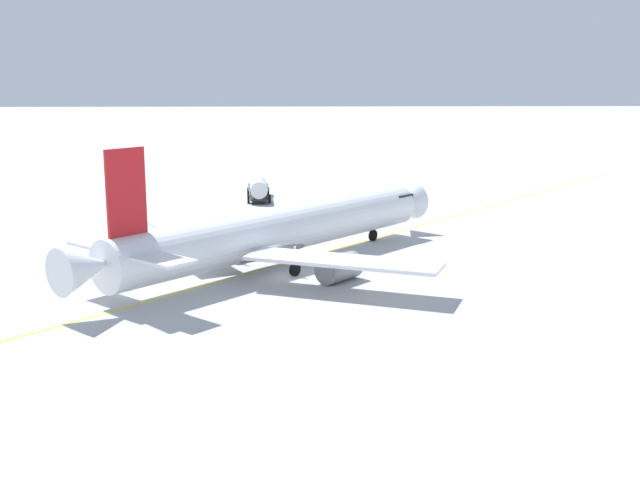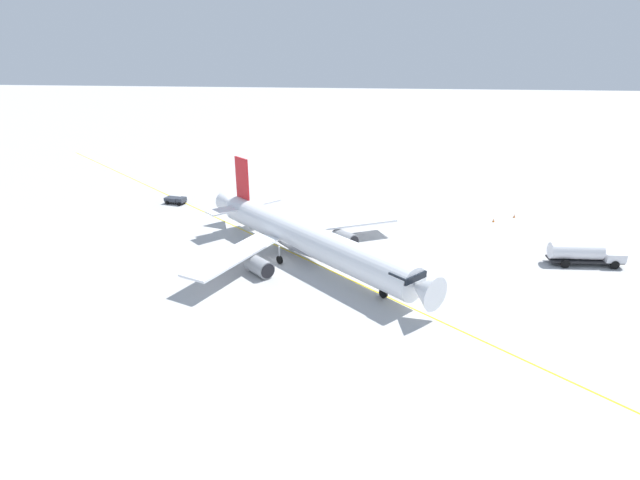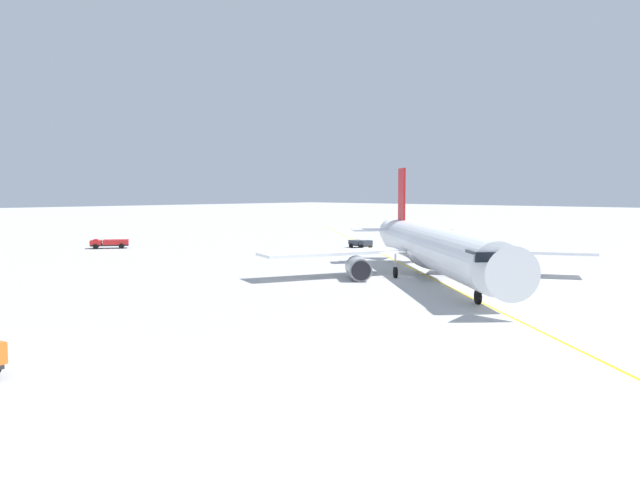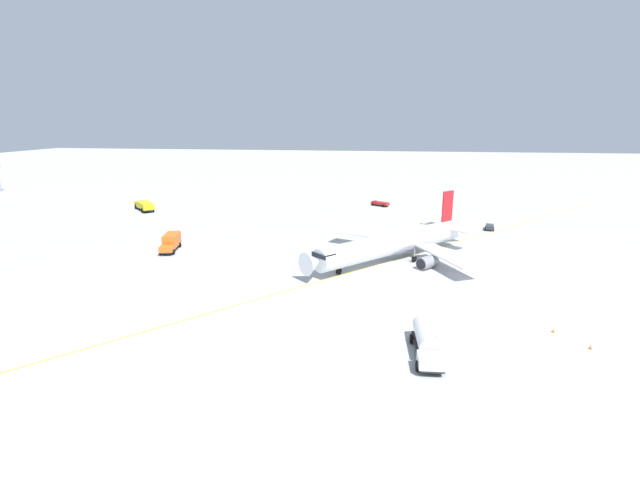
# 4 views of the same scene
# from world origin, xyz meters

# --- Properties ---
(ground_plane) EXTENTS (600.00, 600.00, 0.00)m
(ground_plane) POSITION_xyz_m (0.00, 0.00, 0.00)
(ground_plane) COLOR #B2B2B2
(airliner_main) EXTENTS (32.77, 30.62, 11.22)m
(airliner_main) POSITION_xyz_m (-3.60, -0.73, 2.94)
(airliner_main) COLOR white
(airliner_main) RESTS_ON ground_plane
(baggage_truck_truck) EXTENTS (3.96, 2.60, 1.22)m
(baggage_truck_truck) POSITION_xyz_m (23.39, -22.58, 0.71)
(baggage_truck_truck) COLOR #232326
(baggage_truck_truck) RESTS_ON ground_plane
(fuel_tanker_truck) EXTENTS (9.22, 3.38, 2.87)m
(fuel_tanker_truck) POSITION_xyz_m (-39.21, -3.78, 1.57)
(fuel_tanker_truck) COLOR #232326
(fuel_tanker_truck) RESTS_ON ground_plane
(taxiway_centreline) EXTENTS (134.35, 116.81, 0.01)m
(taxiway_centreline) POSITION_xyz_m (1.47, -5.33, 0.00)
(taxiway_centreline) COLOR yellow
(taxiway_centreline) RESTS_ON ground_plane
(safety_cone_near) EXTENTS (0.36, 0.36, 0.55)m
(safety_cone_near) POSITION_xyz_m (-31.35, -19.42, 0.28)
(safety_cone_near) COLOR orange
(safety_cone_near) RESTS_ON ground_plane
(safety_cone_mid) EXTENTS (0.36, 0.36, 0.55)m
(safety_cone_mid) POSITION_xyz_m (-35.21, -22.10, 0.28)
(safety_cone_mid) COLOR orange
(safety_cone_mid) RESTS_ON ground_plane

